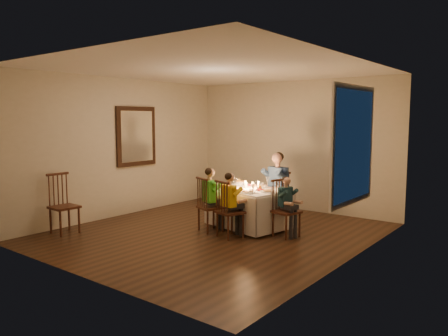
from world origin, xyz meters
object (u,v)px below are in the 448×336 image
Objects in this scene: chair_near_left at (211,231)px; child_teal at (286,237)px; adult at (276,221)px; chair_adult at (276,221)px; chair_near_right at (230,237)px; child_green at (211,231)px; child_yellow at (230,237)px; chair_end at (286,237)px; serving_bowl at (240,183)px; dining_table at (249,200)px; chair_extra at (65,233)px.

child_teal is (1.15, 0.46, 0.00)m from chair_near_left.
chair_adult is at bearing 0.00° from adult.
child_green is (-0.48, 0.10, 0.00)m from chair_near_right.
child_yellow is at bearing 143.75° from child_teal.
chair_near_left and chair_end have the same top height.
serving_bowl reaches higher than adult.
child_yellow is at bearing -75.62° from chair_adult.
chair_adult is (0.14, 0.68, -0.47)m from dining_table.
serving_bowl is (-0.56, -0.37, 0.69)m from chair_adult.
chair_near_right is 0.49m from child_green.
chair_extra is at bearing -124.47° from serving_bowl.
serving_bowl is at bearing -132.25° from adult.
child_green is at bearing 125.89° from chair_end.
dining_table is 0.84m from child_green.
adult is 5.88× the size of serving_bowl.
chair_near_left is 1.24m from child_teal.
serving_bowl is (-0.56, -0.37, 0.69)m from adult.
dining_table is 0.86m from child_yellow.
chair_near_right is (0.14, -0.70, -0.47)m from dining_table.
chair_adult is at bearing -72.59° from chair_near_right.
chair_end is 0.86× the size of child_green.
dining_table reaches higher than child_teal.
dining_table is 0.95m from chair_end.
child_green is at bearing -95.93° from chair_adult.
chair_adult and chair_near_right have the same top height.
chair_adult is 4.25× the size of serving_bowl.
chair_near_right is at bearing -75.62° from adult.
dining_table is 0.84m from chair_near_left.
serving_bowl is at bearing -132.25° from chair_adult.
child_yellow is 1.07× the size of child_teal.
child_teal is (1.15, 0.46, 0.00)m from child_green.
child_teal is at bearing -36.23° from adult.
chair_near_right is 1.00× the size of chair_end.
chair_extra is 0.96× the size of child_yellow.
dining_table is 3.05m from chair_extra.
chair_near_left is 1.00× the size of chair_end.
serving_bowl reaches higher than child_yellow.
serving_bowl is at bearing -32.08° from chair_extra.
adult is 1.06m from child_teal.
chair_adult is at bearing -89.65° from chair_near_left.
chair_near_right is 0.86× the size of child_green.
adult is at bearing -89.65° from child_green.
adult reaches higher than chair_near_right.
adult is (0.00, 1.39, 0.00)m from chair_near_right.
chair_near_left is 0.89× the size of child_yellow.
chair_extra is at bearing 138.51° from chair_end.
child_teal reaches higher than chair_adult.
adult is (0.00, 0.00, 0.00)m from chair_adult.
serving_bowl is at bearing -64.34° from child_green.
chair_extra is at bearing -113.99° from adult.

